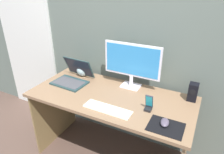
{
  "coord_description": "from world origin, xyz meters",
  "views": [
    {
      "loc": [
        0.73,
        -1.42,
        1.7
      ],
      "look_at": [
        0.02,
        -0.02,
        0.94
      ],
      "focal_mm": 33.06,
      "sensor_mm": 36.0,
      "label": 1
    }
  ],
  "objects_px": {
    "laptop": "(73,77)",
    "mouse": "(165,122)",
    "fishbowl": "(83,70)",
    "speaker_right": "(193,92)",
    "keyboard_external": "(107,109)",
    "monitor": "(132,63)",
    "phone_in_dock": "(149,105)"
  },
  "relations": [
    {
      "from": "speaker_right",
      "to": "laptop",
      "type": "xyz_separation_m",
      "value": [
        -1.13,
        -0.18,
        -0.03
      ]
    },
    {
      "from": "mouse",
      "to": "phone_in_dock",
      "type": "bearing_deg",
      "value": 135.01
    },
    {
      "from": "monitor",
      "to": "speaker_right",
      "type": "xyz_separation_m",
      "value": [
        0.56,
        0.01,
        -0.17
      ]
    },
    {
      "from": "mouse",
      "to": "phone_in_dock",
      "type": "distance_m",
      "value": 0.21
    },
    {
      "from": "speaker_right",
      "to": "fishbowl",
      "type": "relative_size",
      "value": 1.13
    },
    {
      "from": "keyboard_external",
      "to": "mouse",
      "type": "xyz_separation_m",
      "value": [
        0.46,
        0.02,
        0.02
      ]
    },
    {
      "from": "speaker_right",
      "to": "mouse",
      "type": "relative_size",
      "value": 1.6
    },
    {
      "from": "mouse",
      "to": "monitor",
      "type": "bearing_deg",
      "value": 128.34
    },
    {
      "from": "monitor",
      "to": "phone_in_dock",
      "type": "xyz_separation_m",
      "value": [
        0.27,
        -0.3,
        -0.2
      ]
    },
    {
      "from": "laptop",
      "to": "phone_in_dock",
      "type": "bearing_deg",
      "value": -9.08
    },
    {
      "from": "keyboard_external",
      "to": "mouse",
      "type": "relative_size",
      "value": 4.0
    },
    {
      "from": "monitor",
      "to": "mouse",
      "type": "xyz_separation_m",
      "value": [
        0.44,
        -0.43,
        -0.23
      ]
    },
    {
      "from": "fishbowl",
      "to": "keyboard_external",
      "type": "xyz_separation_m",
      "value": [
        0.53,
        -0.45,
        -0.06
      ]
    },
    {
      "from": "laptop",
      "to": "mouse",
      "type": "distance_m",
      "value": 1.04
    },
    {
      "from": "monitor",
      "to": "phone_in_dock",
      "type": "bearing_deg",
      "value": -47.81
    },
    {
      "from": "monitor",
      "to": "keyboard_external",
      "type": "distance_m",
      "value": 0.51
    },
    {
      "from": "phone_in_dock",
      "to": "speaker_right",
      "type": "bearing_deg",
      "value": 47.05
    },
    {
      "from": "monitor",
      "to": "keyboard_external",
      "type": "bearing_deg",
      "value": -92.73
    },
    {
      "from": "speaker_right",
      "to": "mouse",
      "type": "xyz_separation_m",
      "value": [
        -0.13,
        -0.44,
        -0.06
      ]
    },
    {
      "from": "monitor",
      "to": "laptop",
      "type": "distance_m",
      "value": 0.62
    },
    {
      "from": "speaker_right",
      "to": "keyboard_external",
      "type": "xyz_separation_m",
      "value": [
        -0.58,
        -0.45,
        -0.08
      ]
    },
    {
      "from": "laptop",
      "to": "phone_in_dock",
      "type": "relative_size",
      "value": 2.54
    },
    {
      "from": "monitor",
      "to": "keyboard_external",
      "type": "relative_size",
      "value": 1.36
    },
    {
      "from": "laptop",
      "to": "mouse",
      "type": "height_order",
      "value": "laptop"
    },
    {
      "from": "speaker_right",
      "to": "fishbowl",
      "type": "xyz_separation_m",
      "value": [
        -1.12,
        -0.0,
        -0.01
      ]
    },
    {
      "from": "keyboard_external",
      "to": "speaker_right",
      "type": "bearing_deg",
      "value": 38.9
    },
    {
      "from": "monitor",
      "to": "fishbowl",
      "type": "xyz_separation_m",
      "value": [
        -0.56,
        0.01,
        -0.18
      ]
    },
    {
      "from": "fishbowl",
      "to": "mouse",
      "type": "distance_m",
      "value": 1.08
    },
    {
      "from": "fishbowl",
      "to": "laptop",
      "type": "bearing_deg",
      "value": -93.82
    },
    {
      "from": "monitor",
      "to": "speaker_right",
      "type": "bearing_deg",
      "value": 0.84
    },
    {
      "from": "fishbowl",
      "to": "monitor",
      "type": "bearing_deg",
      "value": -0.57
    },
    {
      "from": "speaker_right",
      "to": "laptop",
      "type": "relative_size",
      "value": 0.46
    }
  ]
}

